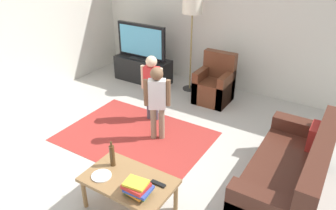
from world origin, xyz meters
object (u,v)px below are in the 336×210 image
Objects in this scene: couch at (293,177)px; armchair at (215,86)px; child_near_tv at (152,82)px; plate at (101,176)px; tv_stand at (143,70)px; book_stack at (137,188)px; coffee_table at (129,183)px; tv at (141,42)px; floor_lamp at (192,11)px; tv_remote at (158,184)px; bottle at (112,155)px; child_center at (157,97)px.

armchair is at bearing 134.91° from couch.
child_near_tv reaches higher than plate.
tv_stand is 4.23× the size of book_stack.
coffee_table is 0.28m from book_stack.
couch is 2.00× the size of armchair.
couch reaches higher than plate.
plate is at bearing -61.43° from tv.
couch reaches higher than coffee_table.
tv_stand is 1.67m from floor_lamp.
couch is at bearing 41.66° from tv_remote.
child_near_tv is (1.06, -1.21, 0.42)m from tv_stand.
child_near_tv is at bearing 116.90° from coffee_table.
tv_stand is 1.67m from child_near_tv.
child_near_tv is at bearing 120.31° from book_stack.
bottle reaches higher than tv_remote.
couch is at bearing 35.50° from plate.
armchair is 2.88m from bottle.
tv_remote is at bearing 20.14° from plate.
floor_lamp reaches higher than book_stack.
tv is at bearing 131.69° from child_center.
armchair is at bearing -0.64° from tv.
bottle is 0.26m from plate.
plate is (1.69, -3.13, 0.18)m from tv_stand.
child_near_tv is 6.54× the size of tv_remote.
tv reaches higher than bottle.
child_center reaches higher than bottle.
tv_stand is 1.65m from armchair.
child_center is at bearing -48.67° from tv_stand.
tv_stand is at bearing 124.87° from book_stack.
bottle is 0.63m from tv_remote.
floor_lamp is 3.49m from tv_remote.
plate is at bearing -84.73° from bottle.
coffee_table is at bearing -69.02° from child_center.
tv reaches higher than book_stack.
bottle is 1.46× the size of plate.
couch is at bearing -39.58° from floor_lamp.
plate is at bearing 179.03° from book_stack.
child_near_tv is at bearing 125.97° from tv_remote.
child_near_tv is 3.46× the size of bottle.
bottle reaches higher than coffee_table.
couch is 2.07m from child_center.
armchair is 2.94m from tv_remote.
tv_stand is 3.71m from tv_remote.
child_center reaches higher than couch.
coffee_table is 0.37m from bottle.
tv is at bearing 128.43° from tv_remote.
bottle is at bearing 161.57° from coffee_table.
coffee_table is 3.52× the size of book_stack.
tv_stand is 5.45× the size of plate.
tv_stand is at bearing 119.90° from bottle.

